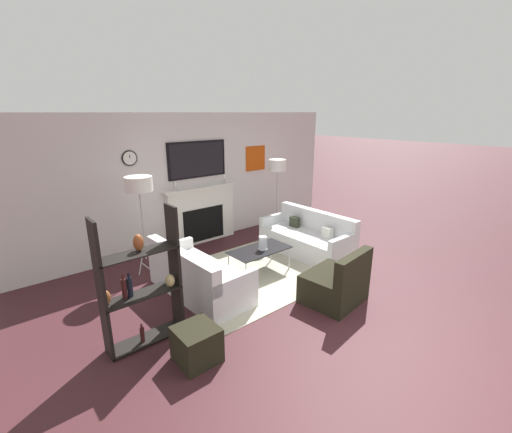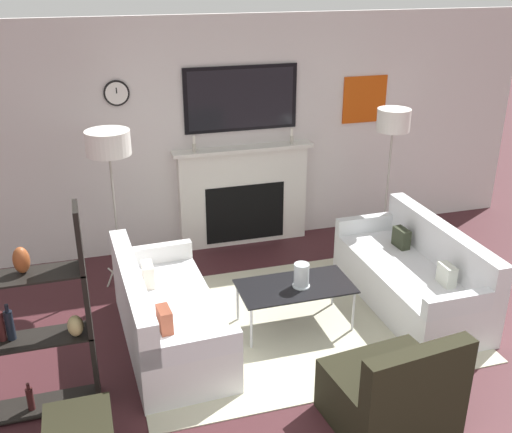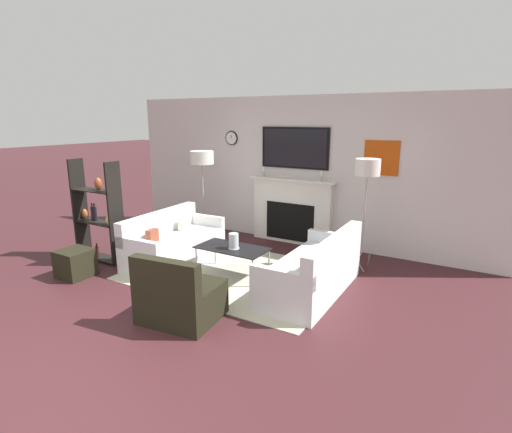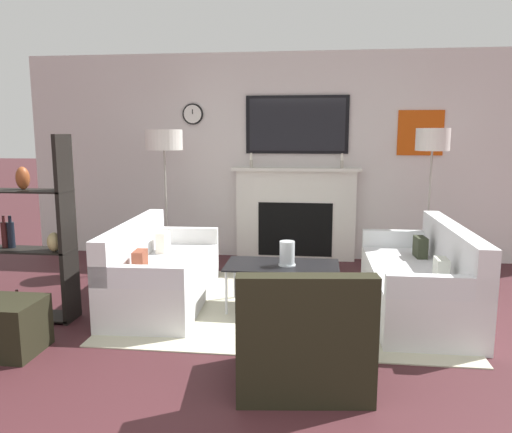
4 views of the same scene
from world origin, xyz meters
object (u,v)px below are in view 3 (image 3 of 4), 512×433
object	(u,v)px
couch_right	(314,272)
shelf_unit	(98,213)
floor_lamp_left	(202,159)
floor_lamp_right	(368,169)
coffee_table	(232,249)
armchair	(180,298)
ottoman	(75,263)
couch_left	(173,244)
hurricane_candle	(234,242)

from	to	relation	value
couch_right	shelf_unit	size ratio (longest dim) A/B	1.14
couch_right	floor_lamp_left	xyz separation A→B (m)	(-2.80, 1.21, 1.27)
floor_lamp_left	floor_lamp_right	bearing A→B (deg)	0.00
coffee_table	floor_lamp_left	world-z (taller)	floor_lamp_left
armchair	floor_lamp_right	world-z (taller)	floor_lamp_right
armchair	floor_lamp_left	xyz separation A→B (m)	(-1.76, 2.72, 1.29)
couch_right	ottoman	world-z (taller)	couch_right
couch_left	floor_lamp_left	size ratio (longest dim) A/B	1.06
couch_right	coffee_table	bearing A→B (deg)	-177.66
shelf_unit	ottoman	size ratio (longest dim) A/B	3.68
floor_lamp_left	ottoman	size ratio (longest dim) A/B	3.81
couch_right	armchair	size ratio (longest dim) A/B	2.02
hurricane_candle	floor_lamp_left	world-z (taller)	floor_lamp_left
hurricane_candle	shelf_unit	distance (m)	2.40
floor_lamp_right	shelf_unit	size ratio (longest dim) A/B	1.04
shelf_unit	hurricane_candle	bearing A→B (deg)	12.15
floor_lamp_right	ottoman	distance (m)	4.57
hurricane_candle	armchair	bearing A→B (deg)	-82.33
hurricane_candle	floor_lamp_right	world-z (taller)	floor_lamp_right
coffee_table	ottoman	xyz separation A→B (m)	(-1.99, -1.23, -0.20)
couch_left	floor_lamp_right	world-z (taller)	floor_lamp_right
hurricane_candle	floor_lamp_left	xyz separation A→B (m)	(-1.56, 1.29, 1.03)
couch_left	hurricane_candle	xyz separation A→B (m)	(1.26, -0.08, 0.26)
coffee_table	floor_lamp_right	xyz separation A→B (m)	(1.59, 1.27, 1.16)
hurricane_candle	floor_lamp_left	bearing A→B (deg)	140.41
armchair	ottoman	xyz separation A→B (m)	(-2.23, 0.22, -0.07)
couch_right	armchair	xyz separation A→B (m)	(-1.05, -1.51, -0.01)
floor_lamp_right	floor_lamp_left	bearing A→B (deg)	180.00
hurricane_candle	shelf_unit	xyz separation A→B (m)	(-2.34, -0.50, 0.25)
coffee_table	floor_lamp_right	size ratio (longest dim) A/B	0.62
couch_right	hurricane_candle	distance (m)	1.27
couch_left	couch_right	bearing A→B (deg)	0.06
floor_lamp_left	coffee_table	bearing A→B (deg)	-39.87
floor_lamp_right	coffee_table	bearing A→B (deg)	-141.46
couch_right	shelf_unit	distance (m)	3.66
floor_lamp_left	shelf_unit	world-z (taller)	floor_lamp_left
armchair	coffee_table	xyz separation A→B (m)	(-0.24, 1.45, 0.13)
couch_left	ottoman	distance (m)	1.50
floor_lamp_left	shelf_unit	distance (m)	2.10
hurricane_candle	floor_lamp_right	distance (m)	2.26
floor_lamp_left	ottoman	bearing A→B (deg)	-100.72
ottoman	armchair	bearing A→B (deg)	-5.74
couch_right	hurricane_candle	world-z (taller)	couch_right
couch_right	floor_lamp_right	distance (m)	1.78
coffee_table	floor_lamp_left	size ratio (longest dim) A/B	0.62
couch_left	armchair	distance (m)	2.09
couch_right	floor_lamp_left	world-z (taller)	floor_lamp_left
coffee_table	shelf_unit	world-z (taller)	shelf_unit
coffee_table	shelf_unit	bearing A→B (deg)	-166.96
coffee_table	couch_right	bearing A→B (deg)	2.34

